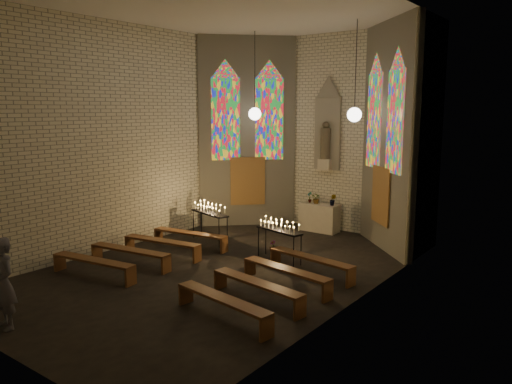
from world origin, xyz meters
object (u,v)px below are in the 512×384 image
Objects in this scene: votive_stand_left at (210,210)px; visitor at (3,284)px; altar at (319,217)px; aisle_flower_pot at (273,246)px; votive_stand_right at (279,228)px.

votive_stand_left is 0.93× the size of visitor.
altar is 0.80× the size of votive_stand_left.
aisle_flower_pot is 0.21× the size of votive_stand_left.
votive_stand_right is (3.02, -0.36, -0.08)m from votive_stand_left.
votive_stand_right is at bearing 8.77° from votive_stand_left.
aisle_flower_pot is (0.20, -3.23, -0.32)m from altar.
altar is at bearing 88.68° from visitor.
votive_stand_left is 7.51m from visitor.
votive_stand_right is at bearing -42.80° from aisle_flower_pot.
altar is 4.13m from votive_stand_left.
altar is 3.26m from aisle_flower_pot.
visitor is at bearing -92.83° from votive_stand_right.
votive_stand_right is (0.63, -0.59, 0.81)m from aisle_flower_pot.
votive_stand_left reaches higher than votive_stand_right.
visitor is (1.16, -7.42, -0.13)m from votive_stand_left.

